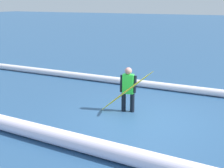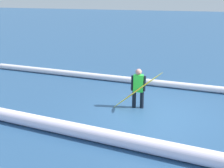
# 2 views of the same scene
# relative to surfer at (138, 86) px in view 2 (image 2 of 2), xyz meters

# --- Properties ---
(ground_plane) EXTENTS (144.81, 144.81, 0.00)m
(ground_plane) POSITION_rel_surfer_xyz_m (-0.79, 0.41, -0.79)
(ground_plane) COLOR #294F79
(surfer) EXTENTS (0.51, 0.26, 1.43)m
(surfer) POSITION_rel_surfer_xyz_m (0.00, 0.00, 0.00)
(surfer) COLOR black
(surfer) RESTS_ON ground_plane
(surfboard) EXTENTS (1.81, 0.32, 1.53)m
(surfboard) POSITION_rel_surfer_xyz_m (-0.07, 0.36, -0.04)
(surfboard) COLOR yellow
(surfboard) RESTS_ON ground_plane
(wave_crest_foreground) EXTENTS (15.29, 0.38, 0.29)m
(wave_crest_foreground) POSITION_rel_surfer_xyz_m (1.19, -2.93, -0.65)
(wave_crest_foreground) COLOR white
(wave_crest_foreground) RESTS_ON ground_plane
(wave_crest_midground) EXTENTS (20.38, 1.52, 0.41)m
(wave_crest_midground) POSITION_rel_surfer_xyz_m (1.22, 2.91, -0.59)
(wave_crest_midground) COLOR white
(wave_crest_midground) RESTS_ON ground_plane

